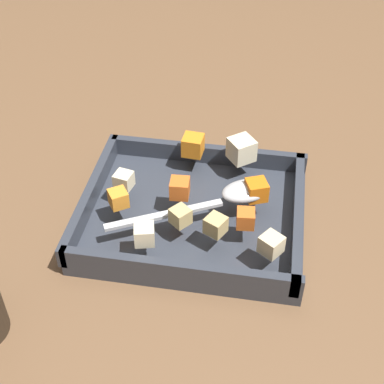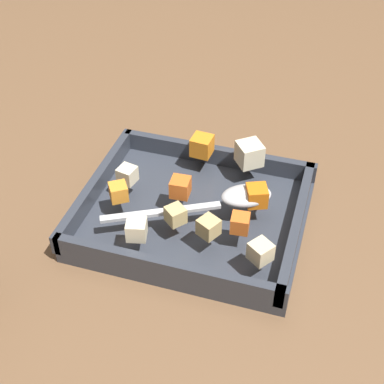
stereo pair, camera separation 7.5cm
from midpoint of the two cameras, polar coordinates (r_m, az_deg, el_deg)
The scene contains 14 objects.
ground_plane at distance 0.79m, azimuth -2.22°, elevation -2.38°, with size 4.00×4.00×0.00m, color brown.
baking_dish at distance 0.78m, azimuth -2.76°, elevation -2.37°, with size 0.30×0.25×0.04m.
carrot_chunk_corner_nw at distance 0.75m, azimuth -10.34°, elevation -0.76°, with size 0.02×0.02×0.02m, color orange.
carrot_chunk_under_handle at distance 0.71m, azimuth 2.46°, elevation -2.83°, with size 0.02×0.02×0.02m, color orange.
carrot_chunk_near_spoon at distance 0.75m, azimuth -4.10°, elevation 0.27°, with size 0.03×0.03×0.03m, color orange.
carrot_chunk_back_center at distance 0.75m, azimuth 3.70°, elevation -0.01°, with size 0.03×0.03×0.03m, color orange.
carrot_chunk_rim_edge at distance 0.82m, azimuth -2.51°, elevation 4.66°, with size 0.03×0.03×0.03m, color orange.
potato_chunk_far_right at distance 0.68m, azimuth 4.91°, elevation -5.48°, with size 0.02×0.02×0.02m, color beige.
potato_chunk_center at distance 0.70m, azimuth -0.65°, elevation -3.53°, with size 0.02×0.02×0.02m, color tan.
potato_chunk_front_center at distance 0.71m, azimuth -4.19°, elevation -2.60°, with size 0.02×0.02×0.02m, color tan.
potato_chunk_corner_sw at distance 0.69m, azimuth -7.95°, elevation -4.40°, with size 0.02×0.02×0.02m, color beige.
potato_chunk_corner_se at distance 0.77m, azimuth -9.70°, elevation 1.05°, with size 0.02×0.02×0.02m, color beige.
potato_chunk_near_left at distance 0.81m, azimuth 2.42°, elevation 4.23°, with size 0.03×0.03×0.03m, color beige.
serving_spoon at distance 0.74m, azimuth 1.63°, elevation -0.47°, with size 0.21×0.13×0.02m.
Camera 1 is at (0.09, -0.57, 0.55)m, focal length 52.62 mm.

